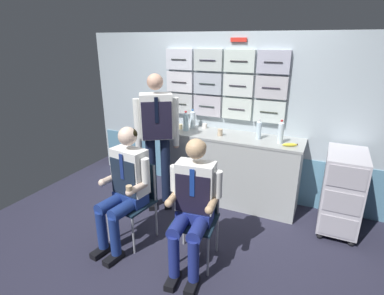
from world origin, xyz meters
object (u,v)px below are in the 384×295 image
Objects in this scene: service_trolley at (342,190)px; crew_member_right at (193,201)px; crew_member_left at (125,183)px; coffee_cup_spare at (205,126)px; folding_chair_right at (198,208)px; snack_banana at (290,145)px; water_bottle_blue_cap at (193,119)px; crew_member_standing at (157,131)px; folding_chair_left at (137,192)px.

crew_member_right is at bearing -135.90° from service_trolley.
crew_member_left is 1.52m from coffee_cup_spare.
folding_chair_right is 4.89× the size of snack_banana.
crew_member_left reaches higher than service_trolley.
water_bottle_blue_cap is 3.99× the size of coffee_cup_spare.
water_bottle_blue_cap is 1.51× the size of snack_banana.
folding_chair_left is at bearing -79.91° from crew_member_standing.
snack_banana reaches higher than folding_chair_left.
crew_member_standing is at bearing 100.09° from folding_chair_left.
coffee_cup_spare is at bearing 63.62° from crew_member_standing.
folding_chair_right is at bearing -63.27° from water_bottle_blue_cap.
crew_member_left reaches higher than water_bottle_blue_cap.
snack_banana is at bearing 57.40° from folding_chair_right.
water_bottle_blue_cap reaches higher than folding_chair_right.
crew_member_standing reaches higher than coffee_cup_spare.
crew_member_right is (0.76, -0.02, -0.01)m from crew_member_left.
crew_member_standing is (-2.10, -0.40, 0.52)m from service_trolley.
folding_chair_right is (0.74, 0.14, -0.18)m from crew_member_left.
crew_member_right is 1.22m from crew_member_standing.
water_bottle_blue_cap reaches higher than service_trolley.
folding_chair_left is at bearing 81.93° from crew_member_left.
crew_member_right is 4.81× the size of water_bottle_blue_cap.
crew_member_standing reaches higher than crew_member_left.
crew_member_right is at bearing -65.23° from water_bottle_blue_cap.
crew_member_left is at bearing -169.43° from folding_chair_right.
service_trolley is 2.35m from crew_member_left.
service_trolley is 1.10× the size of folding_chair_left.
snack_banana is (1.50, 0.39, -0.08)m from crew_member_standing.
crew_member_left is at bearing 178.39° from crew_member_right.
crew_member_left is at bearing -99.55° from coffee_cup_spare.
crew_member_right is 7.24× the size of snack_banana.
water_bottle_blue_cap is (-0.65, 1.28, 0.52)m from folding_chair_right.
crew_member_standing is 0.77m from coffee_cup_spare.
crew_member_left is 0.74× the size of crew_member_standing.
crew_member_left reaches higher than snack_banana.
crew_member_right is 0.74× the size of crew_member_standing.
crew_member_standing is at bearing -116.38° from coffee_cup_spare.
crew_member_standing reaches higher than water_bottle_blue_cap.
crew_member_left is at bearing -93.89° from water_bottle_blue_cap.
crew_member_left is at bearing -149.39° from service_trolley.
service_trolley is at bearing 44.10° from crew_member_right.
crew_member_right reaches higher than service_trolley.
folding_chair_right is at bearing -122.60° from snack_banana.
crew_member_right is (0.02, -0.16, 0.17)m from folding_chair_right.
crew_member_right is 19.20× the size of coffee_cup_spare.
crew_member_standing is 26.07× the size of coffee_cup_spare.
water_bottle_blue_cap is at bearing 86.64° from folding_chair_left.
crew_member_right is 1.40m from snack_banana.
folding_chair_right is at bearing -1.62° from folding_chair_left.
crew_member_left is at bearing -98.07° from folding_chair_left.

